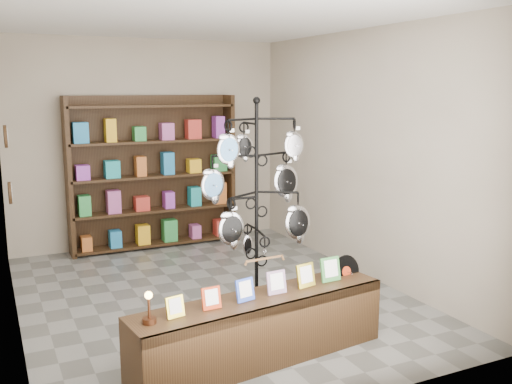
# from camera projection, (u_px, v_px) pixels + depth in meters

# --- Properties ---
(ground) EXTENTS (5.00, 5.00, 0.00)m
(ground) POSITION_uv_depth(u_px,v_px,m) (212.00, 296.00, 6.40)
(ground) COLOR slate
(ground) RESTS_ON ground
(room_envelope) EXTENTS (5.00, 5.00, 5.00)m
(room_envelope) POSITION_uv_depth(u_px,v_px,m) (209.00, 131.00, 6.07)
(room_envelope) COLOR #AB9E8A
(room_envelope) RESTS_ON ground
(display_tree) EXTENTS (1.14, 0.94, 2.22)m
(display_tree) POSITION_uv_depth(u_px,v_px,m) (257.00, 192.00, 5.64)
(display_tree) COLOR black
(display_tree) RESTS_ON ground
(front_shelf) EXTENTS (2.35, 0.76, 0.82)m
(front_shelf) POSITION_uv_depth(u_px,v_px,m) (261.00, 328.00, 4.84)
(front_shelf) COLOR black
(front_shelf) RESTS_ON ground
(back_shelving) EXTENTS (2.42, 0.36, 2.20)m
(back_shelving) POSITION_uv_depth(u_px,v_px,m) (153.00, 177.00, 8.25)
(back_shelving) COLOR black
(back_shelving) RESTS_ON ground
(wall_clocks) EXTENTS (0.03, 0.24, 0.84)m
(wall_clocks) POSITION_uv_depth(u_px,v_px,m) (8.00, 165.00, 6.01)
(wall_clocks) COLOR black
(wall_clocks) RESTS_ON ground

